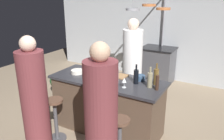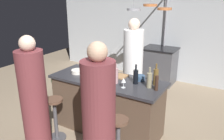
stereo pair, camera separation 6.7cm
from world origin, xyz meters
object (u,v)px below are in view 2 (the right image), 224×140
(bar_stool_right, at_px, (118,140))
(potted_plant, at_px, (60,82))
(guest_right, at_px, (99,125))
(wine_glass_by_chef, at_px, (124,81))
(wine_bottle_rose, at_px, (116,75))
(wine_bottle_green, at_px, (104,78))
(stove_range, at_px, (159,65))
(mixing_bowl_blue, at_px, (140,78))
(pepper_mill, at_px, (156,83))
(guest_left, at_px, (34,102))
(wine_glass_near_left_guest, at_px, (99,68))
(wine_bottle_dark, at_px, (136,76))
(chef, at_px, (133,68))
(wine_glass_near_right_guest, at_px, (106,66))
(mixing_bowl_steel, at_px, (97,77))
(cutting_board, at_px, (117,76))
(wine_bottle_amber, at_px, (156,77))
(mixing_bowl_ceramic, at_px, (77,71))
(bar_stool_left, at_px, (55,117))
(wine_bottle_white, at_px, (149,80))

(bar_stool_right, relative_size, potted_plant, 1.31)
(bar_stool_right, distance_m, guest_right, 0.57)
(guest_right, height_order, wine_glass_by_chef, guest_right)
(wine_bottle_rose, bearing_deg, wine_bottle_green, -112.49)
(stove_range, xyz_separation_m, mixing_bowl_blue, (0.46, -2.24, 0.49))
(pepper_mill, distance_m, wine_bottle_green, 0.72)
(guest_right, xyz_separation_m, wine_bottle_rose, (-0.32, 0.92, 0.22))
(guest_left, height_order, potted_plant, guest_left)
(wine_glass_near_left_guest, bearing_deg, guest_right, -56.27)
(wine_bottle_rose, distance_m, wine_bottle_dark, 0.29)
(wine_bottle_dark, bearing_deg, chef, 117.90)
(wine_glass_near_right_guest, relative_size, wine_glass_by_chef, 1.00)
(bar_stool_right, relative_size, wine_bottle_green, 2.15)
(stove_range, distance_m, wine_glass_near_left_guest, 2.40)
(mixing_bowl_steel, bearing_deg, potted_plant, 154.28)
(stove_range, xyz_separation_m, cutting_board, (0.07, -2.26, 0.46))
(wine_bottle_rose, bearing_deg, wine_glass_by_chef, -27.71)
(guest_left, height_order, mixing_bowl_blue, guest_left)
(pepper_mill, bearing_deg, cutting_board, 163.98)
(wine_bottle_amber, distance_m, mixing_bowl_ceramic, 1.30)
(mixing_bowl_steel, bearing_deg, wine_glass_near_right_guest, 99.22)
(wine_glass_by_chef, xyz_separation_m, mixing_bowl_steel, (-0.50, 0.07, -0.06))
(wine_bottle_green, xyz_separation_m, wine_bottle_dark, (0.34, 0.32, -0.01))
(bar_stool_right, relative_size, bar_stool_left, 1.00)
(stove_range, height_order, mixing_bowl_ceramic, mixing_bowl_ceramic)
(guest_left, xyz_separation_m, mixing_bowl_blue, (1.01, 1.17, 0.16))
(stove_range, xyz_separation_m, wine_bottle_green, (0.13, -2.72, 0.58))
(guest_right, distance_m, bar_stool_left, 1.21)
(wine_bottle_green, bearing_deg, potted_plant, 153.07)
(guest_left, xyz_separation_m, mixing_bowl_ceramic, (-0.01, 0.93, 0.15))
(stove_range, relative_size, wine_bottle_dark, 3.02)
(pepper_mill, distance_m, wine_bottle_white, 0.13)
(cutting_board, distance_m, mixing_bowl_blue, 0.39)
(stove_range, bearing_deg, bar_stool_right, -79.83)
(wine_bottle_rose, relative_size, mixing_bowl_blue, 2.07)
(chef, distance_m, wine_bottle_rose, 1.04)
(pepper_mill, xyz_separation_m, wine_bottle_rose, (-0.60, -0.06, 0.01))
(guest_right, relative_size, wine_bottle_amber, 5.37)
(wine_bottle_rose, relative_size, wine_glass_near_left_guest, 2.12)
(cutting_board, height_order, pepper_mill, pepper_mill)
(wine_bottle_rose, height_order, mixing_bowl_steel, wine_bottle_rose)
(bar_stool_right, height_order, wine_bottle_white, wine_bottle_white)
(mixing_bowl_ceramic, bearing_deg, guest_right, -42.07)
(cutting_board, bearing_deg, mixing_bowl_steel, -123.57)
(guest_right, bearing_deg, wine_bottle_white, 80.91)
(wine_glass_near_right_guest, distance_m, mixing_bowl_steel, 0.38)
(wine_glass_near_right_guest, bearing_deg, wine_bottle_amber, -6.84)
(mixing_bowl_steel, bearing_deg, stove_range, 87.32)
(cutting_board, relative_size, mixing_bowl_ceramic, 1.58)
(mixing_bowl_ceramic, bearing_deg, wine_bottle_rose, -3.94)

